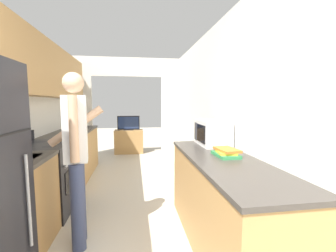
# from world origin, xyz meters

# --- Properties ---
(wall_left) EXTENTS (0.38, 7.23, 2.50)m
(wall_left) POSITION_xyz_m (-1.23, 2.26, 1.53)
(wall_left) COLOR silver
(wall_left) RESTS_ON ground_plane
(wall_right) EXTENTS (0.06, 7.23, 2.50)m
(wall_right) POSITION_xyz_m (1.32, 1.81, 1.25)
(wall_right) COLOR silver
(wall_right) RESTS_ON ground_plane
(wall_far_with_doorway) EXTENTS (2.97, 0.06, 2.50)m
(wall_far_with_doorway) POSITION_xyz_m (0.00, 4.86, 1.44)
(wall_far_with_doorway) COLOR silver
(wall_far_with_doorway) RESTS_ON ground_plane
(counter_left) EXTENTS (0.62, 3.48, 0.90)m
(counter_left) POSITION_xyz_m (-0.99, 2.99, 0.45)
(counter_left) COLOR #B2844C
(counter_left) RESTS_ON ground_plane
(counter_right) EXTENTS (0.62, 1.95, 0.90)m
(counter_right) POSITION_xyz_m (0.99, 1.22, 0.45)
(counter_right) COLOR #B2844C
(counter_right) RESTS_ON ground_plane
(range_oven) EXTENTS (0.66, 0.79, 1.04)m
(range_oven) POSITION_xyz_m (-0.98, 2.24, 0.45)
(range_oven) COLOR black
(range_oven) RESTS_ON ground_plane
(person) EXTENTS (0.55, 0.41, 1.70)m
(person) POSITION_xyz_m (-0.40, 1.48, 0.92)
(person) COLOR #384266
(person) RESTS_ON ground_plane
(microwave) EXTENTS (0.33, 0.51, 0.31)m
(microwave) POSITION_xyz_m (1.10, 1.87, 1.05)
(microwave) COLOR white
(microwave) RESTS_ON counter_right
(book_stack) EXTENTS (0.22, 0.31, 0.07)m
(book_stack) POSITION_xyz_m (1.04, 1.28, 0.93)
(book_stack) COLOR #33894C
(book_stack) RESTS_ON counter_right
(tv_cabinet) EXTENTS (0.79, 0.42, 0.65)m
(tv_cabinet) POSITION_xyz_m (0.00, 5.60, 0.33)
(tv_cabinet) COLOR #B2844C
(tv_cabinet) RESTS_ON ground_plane
(television) EXTENTS (0.61, 0.16, 0.40)m
(television) POSITION_xyz_m (0.00, 5.56, 0.85)
(television) COLOR black
(television) RESTS_ON tv_cabinet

